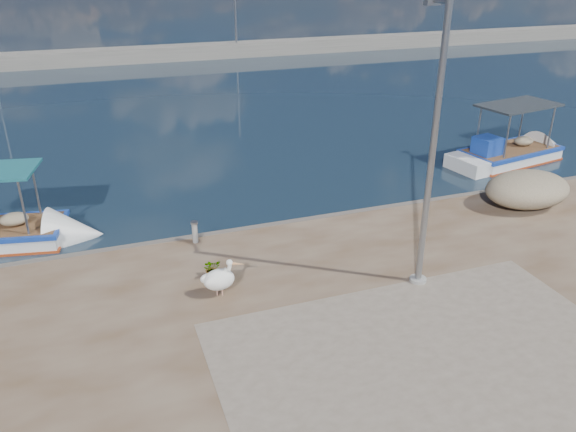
% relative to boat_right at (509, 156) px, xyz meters
% --- Properties ---
extents(ground, '(1400.00, 1400.00, 0.00)m').
position_rel_boat_right_xyz_m(ground, '(-12.04, -8.54, -0.23)').
color(ground, '#162635').
rests_on(ground, ground).
extents(quay_patch, '(9.00, 7.00, 0.01)m').
position_rel_boat_right_xyz_m(quay_patch, '(-11.04, -11.54, 0.27)').
color(quay_patch, gray).
rests_on(quay_patch, quay).
extents(breakwater, '(120.00, 2.20, 7.50)m').
position_rel_boat_right_xyz_m(breakwater, '(-12.04, 31.46, 0.37)').
color(breakwater, gray).
rests_on(breakwater, ground).
extents(boat_right, '(6.47, 3.07, 2.99)m').
position_rel_boat_right_xyz_m(boat_right, '(0.00, 0.00, 0.00)').
color(boat_right, white).
rests_on(boat_right, ground).
extents(pelican, '(1.09, 0.71, 1.03)m').
position_rel_boat_right_xyz_m(pelican, '(-14.66, -7.03, 0.75)').
color(pelican, tan).
rests_on(pelican, quay).
extents(lamp_post, '(0.44, 0.96, 7.00)m').
position_rel_boat_right_xyz_m(lamp_post, '(-9.60, -8.08, 3.57)').
color(lamp_post, gray).
rests_on(lamp_post, quay).
extents(bollard_near, '(0.22, 0.22, 0.67)m').
position_rel_boat_right_xyz_m(bollard_near, '(-14.69, -3.94, 0.63)').
color(bollard_near, gray).
rests_on(bollard_near, quay).
extents(potted_plant, '(0.53, 0.48, 0.52)m').
position_rel_boat_right_xyz_m(potted_plant, '(-14.66, -6.06, 0.52)').
color(potted_plant, '#33722D').
rests_on(potted_plant, quay).
extents(net_pile_c, '(3.02, 2.16, 1.19)m').
position_rel_boat_right_xyz_m(net_pile_c, '(-3.51, -5.02, 0.86)').
color(net_pile_c, tan).
rests_on(net_pile_c, quay).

